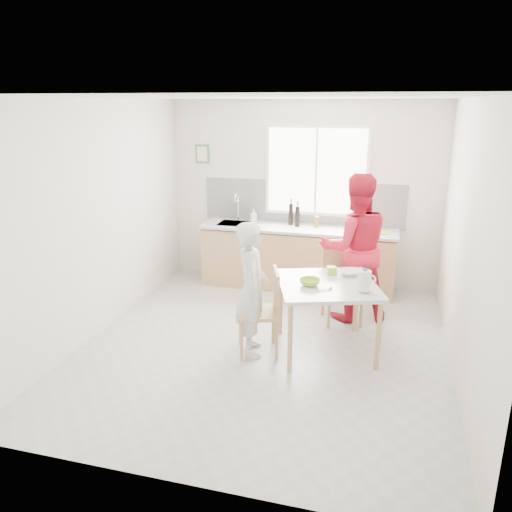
{
  "coord_description": "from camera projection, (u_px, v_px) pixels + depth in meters",
  "views": [
    {
      "loc": [
        1.25,
        -4.98,
        2.65
      ],
      "look_at": [
        -0.15,
        0.2,
        0.99
      ],
      "focal_mm": 35.0,
      "sensor_mm": 36.0,
      "label": 1
    }
  ],
  "objects": [
    {
      "name": "ground",
      "position": [
        264.0,
        345.0,
        5.68
      ],
      "size": [
        4.5,
        4.5,
        0.0
      ],
      "primitive_type": "plane",
      "color": "#B7B7B2",
      "rests_on": "ground"
    },
    {
      "name": "room_shell",
      "position": [
        265.0,
        203.0,
        5.2
      ],
      "size": [
        4.5,
        4.5,
        4.5
      ],
      "color": "silver",
      "rests_on": "ground"
    },
    {
      "name": "window",
      "position": [
        316.0,
        171.0,
        7.19
      ],
      "size": [
        1.5,
        0.06,
        1.3
      ],
      "color": "white",
      "rests_on": "room_shell"
    },
    {
      "name": "backsplash",
      "position": [
        302.0,
        203.0,
        7.39
      ],
      "size": [
        3.0,
        0.02,
        0.65
      ],
      "primitive_type": "cube",
      "color": "white",
      "rests_on": "room_shell"
    },
    {
      "name": "picture_frame",
      "position": [
        202.0,
        154.0,
        7.57
      ],
      "size": [
        0.22,
        0.03,
        0.28
      ],
      "color": "#43863D",
      "rests_on": "room_shell"
    },
    {
      "name": "kitchen_counter",
      "position": [
        297.0,
        260.0,
        7.36
      ],
      "size": [
        2.84,
        0.64,
        1.37
      ],
      "color": "tan",
      "rests_on": "ground"
    },
    {
      "name": "dining_table",
      "position": [
        327.0,
        290.0,
        5.38
      ],
      "size": [
        1.3,
        1.3,
        0.79
      ],
      "rotation": [
        0.0,
        0.0,
        0.32
      ],
      "color": "silver",
      "rests_on": "ground"
    },
    {
      "name": "chair_left",
      "position": [
        264.0,
        308.0,
        5.39
      ],
      "size": [
        0.55,
        0.55,
        0.95
      ],
      "rotation": [
        0.0,
        0.0,
        -1.25
      ],
      "color": "tan",
      "rests_on": "ground"
    },
    {
      "name": "chair_far",
      "position": [
        341.0,
        277.0,
        6.23
      ],
      "size": [
        0.59,
        0.59,
        1.01
      ],
      "rotation": [
        0.0,
        0.0,
        0.32
      ],
      "color": "tan",
      "rests_on": "ground"
    },
    {
      "name": "person_white",
      "position": [
        252.0,
        289.0,
        5.32
      ],
      "size": [
        0.51,
        0.62,
        1.48
      ],
      "primitive_type": "imported",
      "rotation": [
        0.0,
        0.0,
        1.89
      ],
      "color": "silver",
      "rests_on": "ground"
    },
    {
      "name": "person_red",
      "position": [
        354.0,
        248.0,
        6.16
      ],
      "size": [
        1.08,
        0.95,
        1.85
      ],
      "primitive_type": "imported",
      "rotation": [
        0.0,
        0.0,
        3.46
      ],
      "color": "red",
      "rests_on": "ground"
    },
    {
      "name": "bowl_green",
      "position": [
        310.0,
        282.0,
        5.28
      ],
      "size": [
        0.28,
        0.28,
        0.07
      ],
      "primitive_type": "imported",
      "rotation": [
        0.0,
        0.0,
        0.32
      ],
      "color": "#90BC2B",
      "rests_on": "dining_table"
    },
    {
      "name": "bowl_white",
      "position": [
        350.0,
        272.0,
        5.6
      ],
      "size": [
        0.29,
        0.29,
        0.06
      ],
      "primitive_type": "imported",
      "rotation": [
        0.0,
        0.0,
        0.32
      ],
      "color": "white",
      "rests_on": "dining_table"
    },
    {
      "name": "milk_jug",
      "position": [
        365.0,
        280.0,
        5.06
      ],
      "size": [
        0.18,
        0.13,
        0.23
      ],
      "rotation": [
        0.0,
        0.0,
        0.32
      ],
      "color": "white",
      "rests_on": "dining_table"
    },
    {
      "name": "green_box",
      "position": [
        332.0,
        271.0,
        5.61
      ],
      "size": [
        0.13,
        0.13,
        0.09
      ],
      "primitive_type": "cube",
      "rotation": [
        0.0,
        0.0,
        0.32
      ],
      "color": "#8AD531",
      "rests_on": "dining_table"
    },
    {
      "name": "spoon",
      "position": [
        324.0,
        290.0,
        5.13
      ],
      "size": [
        0.13,
        0.11,
        0.01
      ],
      "primitive_type": "cylinder",
      "rotation": [
        0.0,
        1.57,
        0.67
      ],
      "color": "#A5A5AA",
      "rests_on": "dining_table"
    },
    {
      "name": "cutting_board",
      "position": [
        376.0,
        232.0,
        6.91
      ],
      "size": [
        0.41,
        0.35,
        0.01
      ],
      "primitive_type": "cube",
      "rotation": [
        0.0,
        0.0,
        0.32
      ],
      "color": "#9ECA2E",
      "rests_on": "kitchen_counter"
    },
    {
      "name": "wine_bottle_a",
      "position": [
        291.0,
        214.0,
        7.32
      ],
      "size": [
        0.07,
        0.07,
        0.32
      ],
      "primitive_type": "cylinder",
      "color": "black",
      "rests_on": "kitchen_counter"
    },
    {
      "name": "wine_bottle_b",
      "position": [
        298.0,
        216.0,
        7.21
      ],
      "size": [
        0.07,
        0.07,
        0.3
      ],
      "primitive_type": "cylinder",
      "color": "black",
      "rests_on": "kitchen_counter"
    },
    {
      "name": "jar_amber",
      "position": [
        317.0,
        222.0,
        7.19
      ],
      "size": [
        0.06,
        0.06,
        0.16
      ],
      "primitive_type": "cylinder",
      "color": "#90581F",
      "rests_on": "kitchen_counter"
    },
    {
      "name": "soap_bottle",
      "position": [
        254.0,
        216.0,
        7.44
      ],
      "size": [
        0.12,
        0.12,
        0.21
      ],
      "primitive_type": "imported",
      "rotation": [
        0.0,
        0.0,
        0.33
      ],
      "color": "#999999",
      "rests_on": "kitchen_counter"
    }
  ]
}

